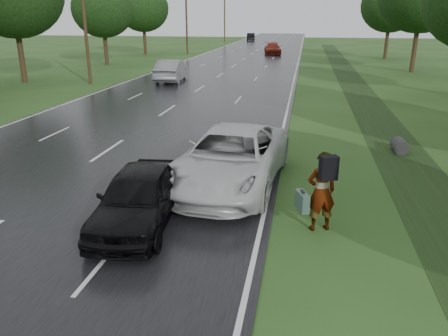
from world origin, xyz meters
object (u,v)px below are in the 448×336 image
pedestrian (321,191)px  white_pickup (231,158)px  dark_sedan (139,197)px  silver_sedan (171,71)px

pedestrian → white_pickup: size_ratio=0.32×
pedestrian → dark_sedan: bearing=-13.7°
white_pickup → silver_sedan: (-8.66, 22.09, -0.01)m
dark_sedan → silver_sedan: silver_sedan is taller
pedestrian → dark_sedan: 4.58m
silver_sedan → white_pickup: bearing=106.4°
dark_sedan → silver_sedan: bearing=100.1°
white_pickup → dark_sedan: 3.69m
dark_sedan → silver_sedan: (-6.80, 25.28, 0.13)m
pedestrian → white_pickup: (-2.68, 2.63, -0.14)m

